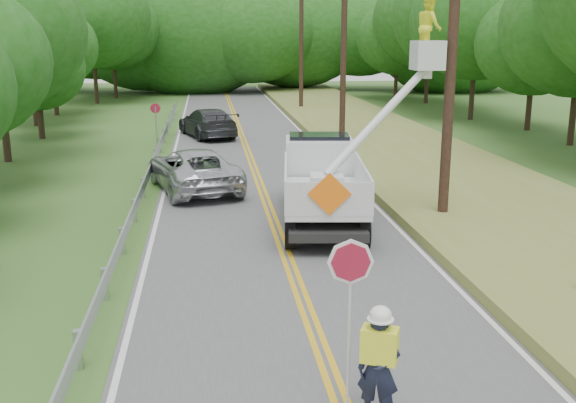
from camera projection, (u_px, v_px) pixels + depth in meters
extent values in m
plane|color=#375920|center=(334.00, 384.00, 10.53)|extent=(140.00, 140.00, 0.00)
cube|color=#4E4E50|center=(261.00, 188.00, 24.00)|extent=(7.20, 96.00, 0.02)
cube|color=gold|center=(258.00, 188.00, 23.99)|extent=(0.12, 96.00, 0.00)
cube|color=gold|center=(264.00, 187.00, 24.01)|extent=(0.12, 96.00, 0.00)
cube|color=silver|center=(165.00, 190.00, 23.59)|extent=(0.12, 96.00, 0.00)
cube|color=silver|center=(355.00, 185.00, 24.41)|extent=(0.12, 96.00, 0.00)
cube|color=#A1A6AA|center=(78.00, 350.00, 10.92)|extent=(0.12, 0.14, 0.70)
cube|color=#A1A6AA|center=(105.00, 284.00, 13.81)|extent=(0.12, 0.14, 0.70)
cube|color=#A1A6AA|center=(122.00, 241.00, 16.70)|extent=(0.12, 0.14, 0.70)
cube|color=#A1A6AA|center=(134.00, 211.00, 19.59)|extent=(0.12, 0.14, 0.70)
cube|color=#A1A6AA|center=(143.00, 188.00, 22.48)|extent=(0.12, 0.14, 0.70)
cube|color=#A1A6AA|center=(150.00, 171.00, 25.36)|extent=(0.12, 0.14, 0.70)
cube|color=#A1A6AA|center=(156.00, 157.00, 28.25)|extent=(0.12, 0.14, 0.70)
cube|color=#A1A6AA|center=(160.00, 145.00, 31.14)|extent=(0.12, 0.14, 0.70)
cube|color=#A1A6AA|center=(164.00, 136.00, 34.03)|extent=(0.12, 0.14, 0.70)
cube|color=#A1A6AA|center=(167.00, 128.00, 36.91)|extent=(0.12, 0.14, 0.70)
cube|color=#A1A6AA|center=(170.00, 121.00, 39.80)|extent=(0.12, 0.14, 0.70)
cube|color=#A1A6AA|center=(172.00, 115.00, 42.69)|extent=(0.12, 0.14, 0.70)
cube|color=#A1A6AA|center=(174.00, 110.00, 45.58)|extent=(0.12, 0.14, 0.70)
cube|color=#A1A6AA|center=(150.00, 169.00, 24.35)|extent=(0.05, 48.00, 0.34)
cylinder|color=black|center=(452.00, 49.00, 18.56)|extent=(0.30, 0.30, 10.00)
cylinder|color=black|center=(344.00, 43.00, 33.00)|extent=(0.30, 0.30, 10.00)
cylinder|color=black|center=(301.00, 40.00, 47.44)|extent=(0.30, 0.30, 10.00)
cube|color=olive|center=(450.00, 179.00, 24.81)|extent=(7.00, 96.00, 0.30)
cylinder|color=#332319|center=(5.00, 124.00, 28.64)|extent=(0.32, 0.32, 3.26)
cylinder|color=#332319|center=(41.00, 118.00, 35.16)|extent=(0.32, 0.32, 2.17)
ellipsoid|color=#194F10|center=(36.00, 67.00, 34.51)|extent=(5.07, 5.07, 4.46)
cylinder|color=#332319|center=(35.00, 103.00, 40.07)|extent=(0.32, 0.32, 2.81)
ellipsoid|color=#194F10|center=(29.00, 44.00, 39.23)|extent=(6.55, 6.55, 5.76)
cylinder|color=#332319|center=(55.00, 96.00, 45.48)|extent=(0.32, 0.32, 2.68)
ellipsoid|color=#194F10|center=(51.00, 47.00, 44.68)|extent=(6.25, 6.25, 5.50)
cylinder|color=#332319|center=(96.00, 79.00, 52.99)|extent=(0.32, 0.32, 3.97)
ellipsoid|color=#194F10|center=(91.00, 16.00, 51.81)|extent=(9.25, 9.25, 8.14)
cylinder|color=#332319|center=(115.00, 78.00, 57.70)|extent=(0.32, 0.32, 3.47)
ellipsoid|color=#194F10|center=(112.00, 28.00, 56.66)|extent=(8.10, 8.10, 7.13)
cylinder|color=#332319|center=(573.00, 111.00, 32.94)|extent=(0.32, 0.32, 3.38)
cylinder|color=#332319|center=(529.00, 105.00, 38.27)|extent=(0.32, 0.32, 2.86)
ellipsoid|color=#194F10|center=(535.00, 43.00, 37.41)|extent=(6.68, 6.68, 5.88)
cylinder|color=#332319|center=(472.00, 92.00, 42.98)|extent=(0.32, 0.32, 3.63)
ellipsoid|color=#194F10|center=(477.00, 21.00, 41.89)|extent=(8.48, 8.48, 7.46)
cylinder|color=#332319|center=(453.00, 84.00, 47.59)|extent=(0.32, 0.32, 3.89)
ellipsoid|color=#194F10|center=(457.00, 16.00, 46.43)|extent=(9.07, 9.07, 7.98)
cylinder|color=#332319|center=(427.00, 79.00, 53.31)|extent=(0.32, 0.32, 3.85)
ellipsoid|color=#194F10|center=(430.00, 19.00, 52.16)|extent=(8.98, 8.98, 7.90)
cylinder|color=#332319|center=(396.00, 82.00, 56.48)|extent=(0.32, 0.32, 2.97)
ellipsoid|color=#194F10|center=(398.00, 38.00, 55.59)|extent=(6.93, 6.93, 6.10)
ellipsoid|color=#194F10|center=(44.00, 34.00, 62.95)|extent=(12.81, 9.61, 9.61)
ellipsoid|color=#194F10|center=(95.00, 34.00, 62.89)|extent=(11.46, 8.60, 8.60)
ellipsoid|color=#194F10|center=(146.00, 34.00, 62.62)|extent=(14.33, 10.74, 10.74)
ellipsoid|color=#194F10|center=(193.00, 34.00, 62.88)|extent=(16.21, 12.15, 12.15)
ellipsoid|color=#194F10|center=(251.00, 34.00, 61.84)|extent=(12.26, 9.19, 9.19)
ellipsoid|color=#194F10|center=(295.00, 34.00, 65.65)|extent=(14.17, 10.62, 10.62)
ellipsoid|color=#194F10|center=(361.00, 34.00, 65.63)|extent=(11.13, 8.34, 8.34)
ellipsoid|color=#194F10|center=(402.00, 34.00, 65.23)|extent=(10.24, 7.68, 7.68)
ellipsoid|color=#194F10|center=(455.00, 34.00, 63.84)|extent=(16.36, 12.27, 12.27)
imported|color=#191E33|center=(379.00, 369.00, 9.31)|extent=(0.70, 0.60, 1.63)
cube|color=yellow|center=(380.00, 345.00, 9.22)|extent=(0.58, 0.49, 0.50)
ellipsoid|color=white|center=(381.00, 314.00, 9.10)|extent=(0.30, 0.30, 0.24)
cylinder|color=#B7B7B7|center=(349.00, 342.00, 9.41)|extent=(0.04, 0.04, 2.29)
cylinder|color=maroon|center=(351.00, 262.00, 9.11)|extent=(0.65, 0.06, 0.65)
cylinder|color=black|center=(290.00, 231.00, 17.08)|extent=(0.39, 0.94, 0.91)
cylinder|color=black|center=(364.00, 231.00, 17.08)|extent=(0.39, 0.94, 0.91)
cylinder|color=black|center=(290.00, 212.00, 18.92)|extent=(0.39, 0.94, 0.91)
cylinder|color=black|center=(356.00, 212.00, 18.92)|extent=(0.39, 0.94, 0.91)
cylinder|color=black|center=(290.00, 193.00, 21.21)|extent=(0.39, 0.94, 0.91)
cylinder|color=black|center=(349.00, 193.00, 21.21)|extent=(0.39, 0.94, 0.91)
cube|color=black|center=(323.00, 208.00, 19.18)|extent=(2.71, 6.26, 0.24)
cube|color=silver|center=(324.00, 197.00, 18.42)|extent=(2.69, 4.59, 0.21)
cube|color=silver|center=(286.00, 180.00, 18.30)|extent=(0.58, 4.33, 0.85)
cube|color=silver|center=(363.00, 180.00, 18.30)|extent=(0.58, 4.33, 0.85)
cube|color=silver|center=(329.00, 199.00, 16.21)|extent=(2.17, 0.32, 0.85)
cube|color=silver|center=(319.00, 165.00, 21.47)|extent=(2.33, 2.05, 1.71)
cube|color=black|center=(319.00, 145.00, 21.51)|extent=(2.03, 1.45, 0.71)
cube|color=silver|center=(327.00, 189.00, 17.29)|extent=(0.95, 0.95, 0.76)
cube|color=silver|center=(428.00, 55.00, 18.52)|extent=(0.81, 0.81, 0.81)
imported|color=yellow|center=(429.00, 27.00, 18.33)|extent=(0.62, 0.80, 1.65)
cube|color=orange|center=(329.00, 194.00, 16.11)|extent=(1.07, 0.17, 1.07)
imported|color=#B9BCC2|center=(194.00, 169.00, 23.48)|extent=(3.73, 5.82, 1.49)
imported|color=#333539|center=(207.00, 123.00, 35.83)|extent=(3.56, 5.65, 1.53)
cylinder|color=#A1A6AA|center=(156.00, 129.00, 31.19)|extent=(0.06, 0.06, 2.15)
cylinder|color=maroon|center=(155.00, 108.00, 30.95)|extent=(0.48, 0.12, 0.49)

